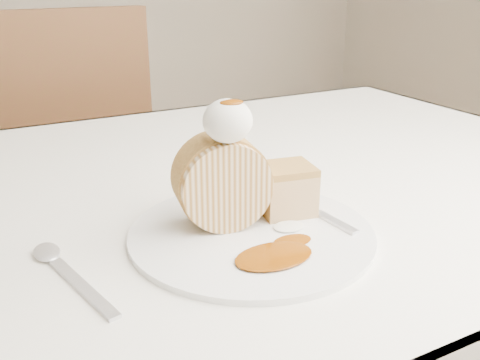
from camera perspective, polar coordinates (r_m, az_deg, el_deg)
table at (r=0.84m, az=-3.85°, el=-5.87°), size 1.40×0.90×0.75m
chair_far at (r=1.58m, az=-18.57°, el=2.01°), size 0.48×0.48×0.96m
plate at (r=0.64m, az=1.22°, el=-5.69°), size 0.34×0.34×0.01m
roulade_slice at (r=0.63m, az=-1.89°, el=-0.22°), size 0.12×0.08×0.11m
cake_chunk at (r=0.67m, az=4.95°, el=-1.30°), size 0.07×0.07×0.05m
whipped_cream at (r=0.59m, az=-1.32°, el=6.32°), size 0.06×0.06×0.05m
caramel_drizzle at (r=0.58m, az=-0.95°, el=8.88°), size 0.03×0.02×0.01m
caramel_pool at (r=0.58m, az=3.62°, el=-8.09°), size 0.10×0.07×0.00m
fork at (r=0.68m, az=8.62°, el=-3.63°), size 0.04×0.17×0.00m
spoon at (r=0.56m, az=-16.44°, el=-10.89°), size 0.06×0.17×0.00m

